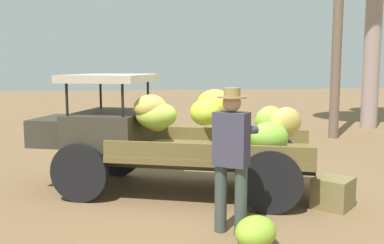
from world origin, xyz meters
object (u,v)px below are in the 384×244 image
truck (161,133)px  loose_banana_bunch (256,232)px  farmer (231,152)px  wooden_crate (333,193)px

truck → loose_banana_bunch: bearing=128.7°
truck → loose_banana_bunch: 2.69m
truck → farmer: 2.07m
truck → farmer: truck is taller
truck → wooden_crate: (-2.34, 1.25, -0.74)m
farmer → loose_banana_bunch: farmer is taller
farmer → truck: bearing=54.5°
truck → wooden_crate: bearing=171.8°
farmer → wooden_crate: 1.99m
farmer → loose_banana_bunch: 0.96m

